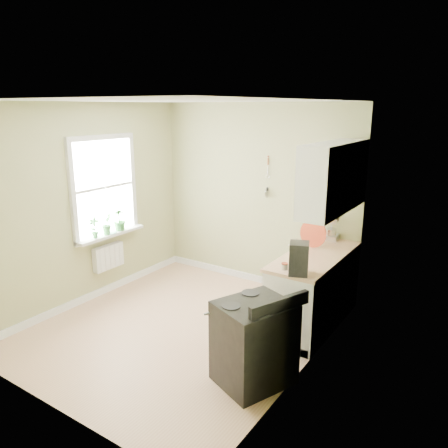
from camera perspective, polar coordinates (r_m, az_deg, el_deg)
The scene contains 21 objects.
floor at distance 5.57m, azimuth -5.53°, elevation -13.38°, with size 3.20×3.60×0.02m, color tan.
ceiling at distance 4.90m, azimuth -6.36°, elevation 15.85°, with size 3.20×3.60×0.02m, color white.
wall_back at distance 6.52m, azimuth 4.22°, elevation 3.68°, with size 3.20×0.02×2.70m, color tan.
wall_left at distance 6.19m, azimuth -17.54°, elevation 2.38°, with size 0.02×3.60×2.70m, color tan.
wall_right at distance 4.26m, azimuth 11.10°, elevation -2.80°, with size 0.02×3.60×2.70m, color tan.
base_cabinets at distance 5.56m, azimuth 11.69°, elevation -8.57°, with size 0.60×1.60×0.87m, color white.
countertop at distance 5.40m, azimuth 11.85°, elevation -4.12°, with size 0.64×1.60×0.04m, color #E8B98E.
upper_cabinets at distance 5.22m, azimuth 14.21°, elevation 5.95°, with size 0.35×1.40×0.80m, color white.
window at distance 6.32m, azimuth -15.43°, elevation 4.64°, with size 0.06×1.14×1.44m.
window_sill at distance 6.41m, azimuth -14.58°, elevation -1.30°, with size 0.18×1.14×0.04m, color white.
radiator at distance 6.50m, azimuth -14.89°, elevation -4.15°, with size 0.12×0.50×0.35m, color white.
wall_utensils at distance 6.36m, azimuth 5.70°, elevation 5.32°, with size 0.02×0.14×0.58m.
stove at distance 4.40m, azimuth 3.98°, elevation -15.16°, with size 0.83×0.85×0.95m.
stand_mixer at distance 6.03m, azimuth 14.00°, elevation -0.44°, with size 0.22×0.33×0.37m.
kettle at distance 5.41m, azimuth 9.32°, elevation -2.80°, with size 0.17×0.10×0.17m.
coffee_maker at distance 4.70m, azimuth 9.72°, elevation -4.56°, with size 0.27×0.28×0.35m.
red_tray at distance 5.61m, azimuth 11.55°, elevation -1.22°, with size 0.36×0.36×0.02m, color #B03B21.
jar at distance 4.84m, azimuth 7.91°, elevation -5.49°, with size 0.07×0.07×0.08m.
plant_a at distance 6.18m, azimuth -16.60°, elevation -0.46°, with size 0.15×0.11×0.29m, color #367D38.
plant_b at distance 6.32m, azimuth -15.08°, elevation 0.00°, with size 0.16×0.13×0.30m, color #367D38.
plant_c at distance 6.47m, azimuth -13.49°, elevation 0.54°, with size 0.18×0.18×0.31m, color #367D38.
Camera 1 is at (3.13, -3.77, 2.64)m, focal length 35.00 mm.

